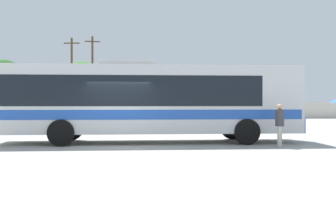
{
  "coord_description": "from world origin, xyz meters",
  "views": [
    {
      "loc": [
        2.08,
        -15.82,
        1.68
      ],
      "look_at": [
        1.84,
        5.03,
        1.57
      ],
      "focal_mm": 43.43,
      "sensor_mm": 36.0,
      "label": 1
    }
  ],
  "objects_px": {
    "parked_car_second_maroon": "(113,112)",
    "roadside_tree_midright": "(178,85)",
    "parked_car_leftmost_red": "(61,112)",
    "utility_pole_near": "(92,75)",
    "roadside_tree_left": "(4,76)",
    "coach_bus_silver_blue": "(146,99)",
    "attendant_by_bus_door": "(280,123)",
    "utility_pole_far": "(72,76)",
    "parked_car_third_dark_blue": "(185,112)",
    "roadside_tree_midleft": "(82,80)",
    "parked_car_rightmost_dark_blue": "(241,112)"
  },
  "relations": [
    {
      "from": "coach_bus_silver_blue",
      "to": "roadside_tree_midleft",
      "type": "height_order",
      "value": "roadside_tree_midleft"
    },
    {
      "from": "parked_car_rightmost_dark_blue",
      "to": "utility_pole_near",
      "type": "height_order",
      "value": "utility_pole_near"
    },
    {
      "from": "parked_car_leftmost_red",
      "to": "utility_pole_far",
      "type": "relative_size",
      "value": 0.48
    },
    {
      "from": "parked_car_leftmost_red",
      "to": "utility_pole_near",
      "type": "relative_size",
      "value": 0.46
    },
    {
      "from": "roadside_tree_midright",
      "to": "utility_pole_far",
      "type": "bearing_deg",
      "value": -166.98
    },
    {
      "from": "parked_car_third_dark_blue",
      "to": "roadside_tree_midleft",
      "type": "bearing_deg",
      "value": 142.94
    },
    {
      "from": "parked_car_leftmost_red",
      "to": "roadside_tree_left",
      "type": "xyz_separation_m",
      "value": [
        -9.65,
        9.38,
        4.29
      ]
    },
    {
      "from": "parked_car_rightmost_dark_blue",
      "to": "utility_pole_near",
      "type": "distance_m",
      "value": 18.33
    },
    {
      "from": "utility_pole_near",
      "to": "roadside_tree_left",
      "type": "xyz_separation_m",
      "value": [
        -11.52,
        2.55,
        0.12
      ]
    },
    {
      "from": "parked_car_third_dark_blue",
      "to": "roadside_tree_left",
      "type": "bearing_deg",
      "value": 156.59
    },
    {
      "from": "utility_pole_far",
      "to": "parked_car_third_dark_blue",
      "type": "bearing_deg",
      "value": -23.85
    },
    {
      "from": "roadside_tree_midright",
      "to": "roadside_tree_left",
      "type": "bearing_deg",
      "value": 176.98
    },
    {
      "from": "parked_car_third_dark_blue",
      "to": "utility_pole_near",
      "type": "xyz_separation_m",
      "value": [
        -10.71,
        7.07,
        4.12
      ]
    },
    {
      "from": "parked_car_third_dark_blue",
      "to": "attendant_by_bus_door",
      "type": "bearing_deg",
      "value": -83.69
    },
    {
      "from": "attendant_by_bus_door",
      "to": "parked_car_leftmost_red",
      "type": "height_order",
      "value": "attendant_by_bus_door"
    },
    {
      "from": "parked_car_third_dark_blue",
      "to": "utility_pole_far",
      "type": "distance_m",
      "value": 14.55
    },
    {
      "from": "parked_car_rightmost_dark_blue",
      "to": "roadside_tree_left",
      "type": "bearing_deg",
      "value": 159.92
    },
    {
      "from": "parked_car_second_maroon",
      "to": "parked_car_third_dark_blue",
      "type": "height_order",
      "value": "parked_car_third_dark_blue"
    },
    {
      "from": "parked_car_rightmost_dark_blue",
      "to": "roadside_tree_midleft",
      "type": "bearing_deg",
      "value": 151.06
    },
    {
      "from": "parked_car_rightmost_dark_blue",
      "to": "utility_pole_far",
      "type": "relative_size",
      "value": 0.47
    },
    {
      "from": "utility_pole_near",
      "to": "roadside_tree_midleft",
      "type": "distance_m",
      "value": 2.95
    },
    {
      "from": "parked_car_leftmost_red",
      "to": "roadside_tree_midleft",
      "type": "distance_m",
      "value": 9.91
    },
    {
      "from": "parked_car_leftmost_red",
      "to": "utility_pole_far",
      "type": "xyz_separation_m",
      "value": [
        -0.23,
        5.41,
        3.97
      ]
    },
    {
      "from": "roadside_tree_midright",
      "to": "parked_car_second_maroon",
      "type": "bearing_deg",
      "value": -128.97
    },
    {
      "from": "coach_bus_silver_blue",
      "to": "parked_car_second_maroon",
      "type": "distance_m",
      "value": 24.14
    },
    {
      "from": "parked_car_leftmost_red",
      "to": "parked_car_rightmost_dark_blue",
      "type": "distance_m",
      "value": 18.06
    },
    {
      "from": "parked_car_second_maroon",
      "to": "utility_pole_near",
      "type": "relative_size",
      "value": 0.49
    },
    {
      "from": "roadside_tree_midright",
      "to": "coach_bus_silver_blue",
      "type": "bearing_deg",
      "value": -93.23
    },
    {
      "from": "roadside_tree_midright",
      "to": "parked_car_third_dark_blue",
      "type": "bearing_deg",
      "value": -85.87
    },
    {
      "from": "parked_car_second_maroon",
      "to": "roadside_tree_left",
      "type": "distance_m",
      "value": 18.16
    },
    {
      "from": "parked_car_leftmost_red",
      "to": "utility_pole_near",
      "type": "height_order",
      "value": "utility_pole_near"
    },
    {
      "from": "parked_car_leftmost_red",
      "to": "roadside_tree_left",
      "type": "relative_size",
      "value": 0.62
    },
    {
      "from": "utility_pole_far",
      "to": "roadside_tree_midright",
      "type": "bearing_deg",
      "value": 13.02
    },
    {
      "from": "coach_bus_silver_blue",
      "to": "roadside_tree_midright",
      "type": "bearing_deg",
      "value": 86.77
    },
    {
      "from": "attendant_by_bus_door",
      "to": "parked_car_leftmost_red",
      "type": "distance_m",
      "value": 29.68
    },
    {
      "from": "parked_car_rightmost_dark_blue",
      "to": "roadside_tree_left",
      "type": "height_order",
      "value": "roadside_tree_left"
    },
    {
      "from": "utility_pole_near",
      "to": "roadside_tree_midright",
      "type": "xyz_separation_m",
      "value": [
        10.1,
        1.41,
        -1.04
      ]
    },
    {
      "from": "parked_car_third_dark_blue",
      "to": "utility_pole_near",
      "type": "height_order",
      "value": "utility_pole_near"
    },
    {
      "from": "parked_car_rightmost_dark_blue",
      "to": "roadside_tree_midright",
      "type": "xyz_separation_m",
      "value": [
        -6.08,
        8.98,
        3.08
      ]
    },
    {
      "from": "parked_car_rightmost_dark_blue",
      "to": "roadside_tree_midright",
      "type": "distance_m",
      "value": 11.28
    },
    {
      "from": "coach_bus_silver_blue",
      "to": "roadside_tree_left",
      "type": "distance_m",
      "value": 38.65
    },
    {
      "from": "roadside_tree_left",
      "to": "attendant_by_bus_door",
      "type": "bearing_deg",
      "value": -54.27
    },
    {
      "from": "roadside_tree_midleft",
      "to": "coach_bus_silver_blue",
      "type": "bearing_deg",
      "value": -72.97
    },
    {
      "from": "utility_pole_near",
      "to": "utility_pole_far",
      "type": "relative_size",
      "value": 1.04
    },
    {
      "from": "parked_car_rightmost_dark_blue",
      "to": "utility_pole_near",
      "type": "xyz_separation_m",
      "value": [
        -16.18,
        7.57,
        4.13
      ]
    },
    {
      "from": "roadside_tree_midleft",
      "to": "roadside_tree_midright",
      "type": "relative_size",
      "value": 1.19
    },
    {
      "from": "parked_car_third_dark_blue",
      "to": "roadside_tree_midleft",
      "type": "xyz_separation_m",
      "value": [
        -12.47,
        9.41,
        3.72
      ]
    },
    {
      "from": "parked_car_rightmost_dark_blue",
      "to": "roadside_tree_left",
      "type": "distance_m",
      "value": 29.79
    },
    {
      "from": "parked_car_second_maroon",
      "to": "roadside_tree_midright",
      "type": "xyz_separation_m",
      "value": [
        6.69,
        8.27,
        3.1
      ]
    },
    {
      "from": "roadside_tree_midright",
      "to": "parked_car_rightmost_dark_blue",
      "type": "bearing_deg",
      "value": -55.93
    }
  ]
}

